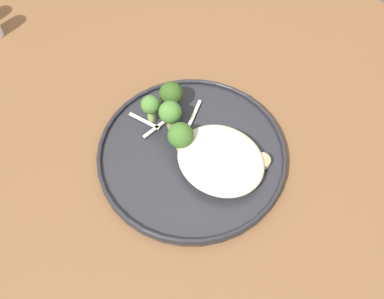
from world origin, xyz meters
The scene contains 19 objects.
ground centered at (0.00, 0.00, 0.00)m, with size 6.00×6.00×0.00m, color #47423D.
wooden_dining_table centered at (0.00, 0.00, 0.66)m, with size 1.40×1.00×0.74m.
dinner_plate centered at (-0.05, -0.02, 0.75)m, with size 0.29×0.29×0.02m.
noodle_bed centered at (-0.01, -0.01, 0.77)m, with size 0.13×0.12×0.03m.
seared_scallop_front_small centered at (0.00, -0.01, 0.76)m, with size 0.03×0.03×0.01m.
seared_scallop_tilted_round centered at (-0.03, 0.02, 0.76)m, with size 0.04×0.04×0.01m.
seared_scallop_right_edge centered at (-0.04, -0.01, 0.76)m, with size 0.03×0.03×0.02m.
seared_scallop_center_golden centered at (0.03, -0.03, 0.76)m, with size 0.03×0.03×0.02m.
seared_scallop_rear_pale centered at (0.02, 0.01, 0.76)m, with size 0.03×0.03×0.01m.
seared_scallop_on_noodles centered at (-0.02, -0.03, 0.76)m, with size 0.02×0.02×0.02m.
seared_scallop_large_seared centered at (0.04, 0.03, 0.76)m, with size 0.02×0.02×0.01m.
broccoli_floret_tall_stalk centered at (-0.11, -0.01, 0.79)m, with size 0.04×0.04×0.06m.
broccoli_floret_beside_noodles centered at (-0.14, -0.02, 0.78)m, with size 0.03×0.03×0.05m.
broccoli_floret_front_edge centered at (-0.14, 0.03, 0.78)m, with size 0.04×0.04×0.05m.
broccoli_floret_near_rim centered at (-0.07, -0.03, 0.78)m, with size 0.04×0.04×0.05m.
onion_sliver_pale_crescent centered at (-0.10, 0.04, 0.75)m, with size 0.05×0.01×0.00m, color silver.
onion_sliver_curled_piece centered at (-0.13, -0.03, 0.75)m, with size 0.04×0.01×0.00m, color silver.
onion_sliver_long_sliver centered at (-0.15, -0.03, 0.75)m, with size 0.06×0.01×0.00m, color silver.
onion_sliver_short_strip centered at (-0.14, 0.04, 0.75)m, with size 0.05×0.01×0.00m, color silver.
Camera 1 is at (0.16, -0.28, 1.30)m, focal length 39.34 mm.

